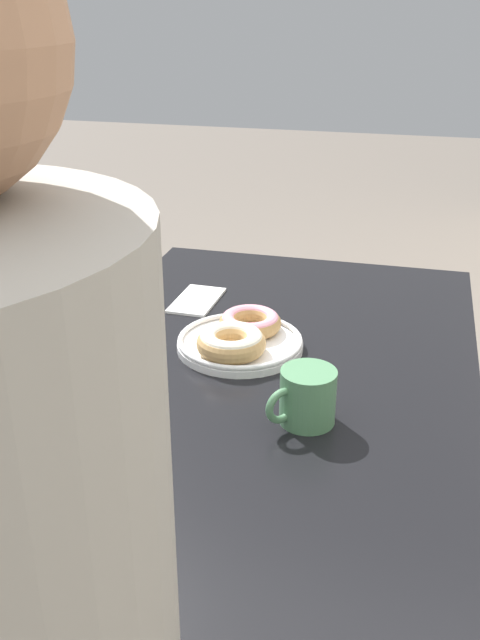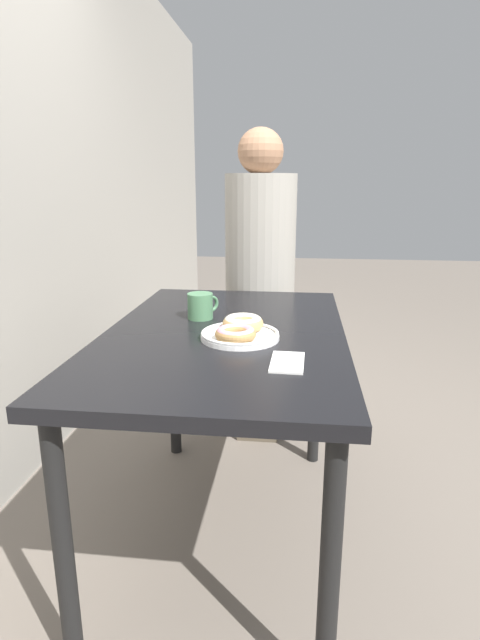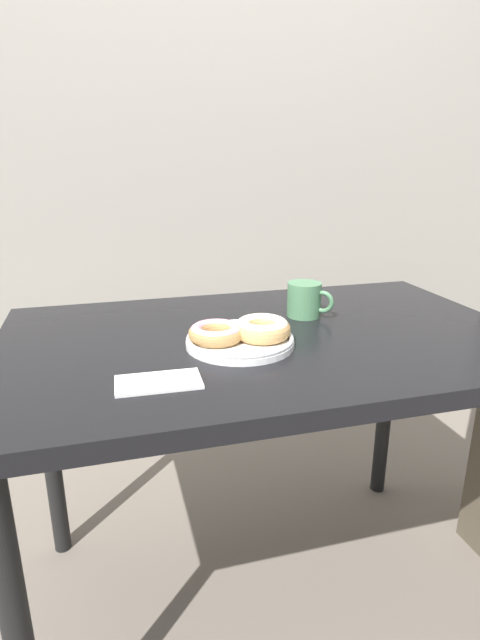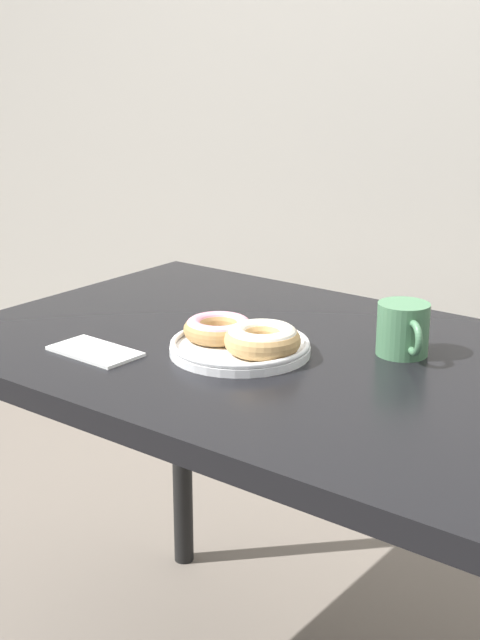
{
  "view_description": "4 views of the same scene",
  "coord_description": "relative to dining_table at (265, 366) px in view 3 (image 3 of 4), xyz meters",
  "views": [
    {
      "loc": [
        1.1,
        0.44,
        1.4
      ],
      "look_at": [
        -0.08,
        0.13,
        0.84
      ],
      "focal_mm": 40.0,
      "sensor_mm": 36.0,
      "label": 1
    },
    {
      "loc": [
        -1.53,
        -0.04,
        1.24
      ],
      "look_at": [
        -0.08,
        0.13,
        0.84
      ],
      "focal_mm": 28.0,
      "sensor_mm": 36.0,
      "label": 2
    },
    {
      "loc": [
        -0.36,
        -0.87,
        1.18
      ],
      "look_at": [
        -0.08,
        0.13,
        0.84
      ],
      "focal_mm": 28.0,
      "sensor_mm": 36.0,
      "label": 3
    },
    {
      "loc": [
        0.8,
        -1.01,
        1.29
      ],
      "look_at": [
        -0.08,
        0.13,
        0.84
      ],
      "focal_mm": 50.0,
      "sensor_mm": 36.0,
      "label": 4
    }
  ],
  "objects": [
    {
      "name": "wall_back",
      "position": [
        0.0,
        0.93,
        0.6
      ],
      "size": [
        8.0,
        0.05,
        2.6
      ],
      "color": "#9E998E",
      "rests_on": "ground_plane"
    },
    {
      "name": "dining_table",
      "position": [
        0.0,
        0.0,
        0.0
      ],
      "size": [
        1.23,
        0.77,
        0.78
      ],
      "color": "black",
      "rests_on": "ground_plane"
    },
    {
      "name": "donut_plate",
      "position": [
        -0.08,
        -0.06,
        0.11
      ],
      "size": [
        0.27,
        0.24,
        0.06
      ],
      "color": "white",
      "rests_on": "dining_table"
    },
    {
      "name": "coffee_mug",
      "position": [
        0.14,
        0.11,
        0.13
      ],
      "size": [
        0.11,
        0.1,
        0.09
      ],
      "color": "#4C7F56",
      "rests_on": "dining_table"
    },
    {
      "name": "napkin",
      "position": [
        -0.28,
        -0.21,
        0.09
      ],
      "size": [
        0.16,
        0.09,
        0.01
      ],
      "color": "white",
      "rests_on": "dining_table"
    }
  ]
}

